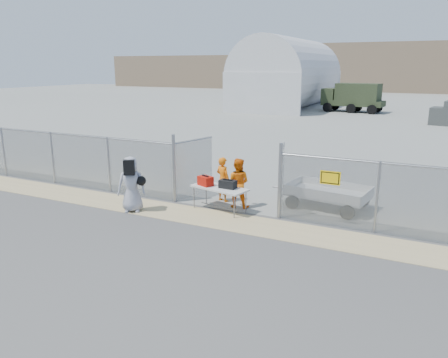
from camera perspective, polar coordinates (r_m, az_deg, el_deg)
The scene contains 14 objects.
ground at distance 13.56m, azimuth -3.73°, elevation -6.43°, with size 160.00×160.00×0.00m, color #3F3F3F.
tarmac_inside at distance 53.56m, azimuth 19.32°, elevation 8.61°, with size 160.00×80.00×0.01m, color gray.
dirt_strip at distance 14.38m, azimuth -1.75°, elevation -5.13°, with size 44.00×1.60×0.01m, color tan.
distant_hills at distance 88.98m, azimuth 25.84°, elevation 12.98°, with size 140.00×6.00×9.00m, color #7F684F, non-canonical shape.
chain_link_fence at distance 14.91m, azimuth 0.00°, elevation -0.00°, with size 40.00×0.20×2.20m, color gray, non-canonical shape.
quonset_hangar at distance 53.52m, azimuth 8.46°, elevation 13.54°, with size 9.00×18.00×8.00m, color silver, non-canonical shape.
folding_table at distance 15.00m, azimuth -0.59°, elevation -2.61°, with size 1.97×0.82×0.84m, color silver, non-canonical shape.
orange_bag at distance 15.08m, azimuth -2.44°, elevation -0.25°, with size 0.51×0.34×0.32m, color red.
black_duffel at distance 14.74m, azimuth 0.50°, elevation -0.68°, with size 0.57×0.33×0.27m, color black.
security_worker_left at distance 15.93m, azimuth -0.14°, elevation -0.05°, with size 0.61×0.40×1.66m, color orange.
security_worker_right at distance 15.23m, azimuth 1.79°, elevation -0.54°, with size 0.86×0.67×1.77m, color orange.
visitor at distance 15.12m, azimuth -12.01°, elevation -0.68°, with size 0.94×0.61×1.91m, color #9C9DA6.
utility_trailer at distance 15.70m, azimuth 13.41°, elevation -2.17°, with size 3.59×1.85×0.87m, color silver, non-canonical shape.
military_truck at distance 49.26m, azimuth 16.52°, elevation 10.13°, with size 6.34×2.34×3.03m, color #2E3A21, non-canonical shape.
Camera 1 is at (6.32, -10.97, 4.86)m, focal length 35.00 mm.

